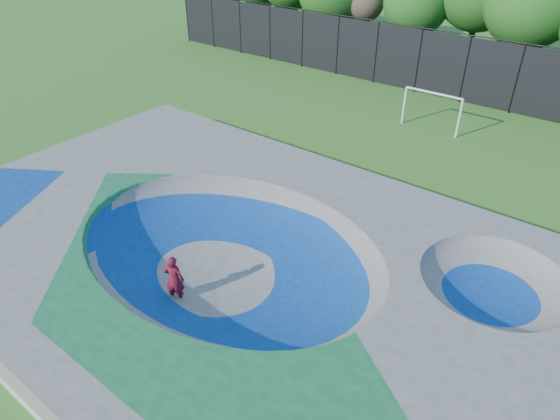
{
  "coord_description": "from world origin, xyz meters",
  "views": [
    {
      "loc": [
        9.33,
        -9.31,
        11.12
      ],
      "look_at": [
        -0.17,
        3.0,
        1.1
      ],
      "focal_mm": 32.0,
      "sensor_mm": 36.0,
      "label": 1
    }
  ],
  "objects": [
    {
      "name": "treeline",
      "position": [
        0.81,
        26.01,
        5.0
      ],
      "size": [
        51.96,
        7.24,
        8.42
      ],
      "color": "#463123",
      "rests_on": "ground"
    },
    {
      "name": "ground",
      "position": [
        0.0,
        0.0,
        0.0
      ],
      "size": [
        120.0,
        120.0,
        0.0
      ],
      "primitive_type": "plane",
      "color": "#31661C",
      "rests_on": "ground"
    },
    {
      "name": "skateboard",
      "position": [
        -0.55,
        -1.9,
        0.03
      ],
      "size": [
        0.77,
        0.63,
        0.05
      ],
      "primitive_type": "cube",
      "rotation": [
        0.0,
        0.0,
        0.61
      ],
      "color": "black",
      "rests_on": "ground"
    },
    {
      "name": "soccer_goal",
      "position": [
        0.26,
        15.75,
        1.49
      ],
      "size": [
        3.25,
        0.12,
        2.14
      ],
      "color": "silver",
      "rests_on": "ground"
    },
    {
      "name": "skater",
      "position": [
        -0.55,
        -1.9,
        0.87
      ],
      "size": [
        0.76,
        0.65,
        1.75
      ],
      "primitive_type": "imported",
      "rotation": [
        0.0,
        0.0,
        3.59
      ],
      "color": "red",
      "rests_on": "ground"
    },
    {
      "name": "skate_deck",
      "position": [
        0.0,
        0.0,
        0.75
      ],
      "size": [
        22.0,
        14.0,
        1.5
      ],
      "primitive_type": "cube",
      "color": "gray",
      "rests_on": "ground"
    },
    {
      "name": "fence",
      "position": [
        0.0,
        21.0,
        2.1
      ],
      "size": [
        48.09,
        0.09,
        4.04
      ],
      "color": "black",
      "rests_on": "ground"
    }
  ]
}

